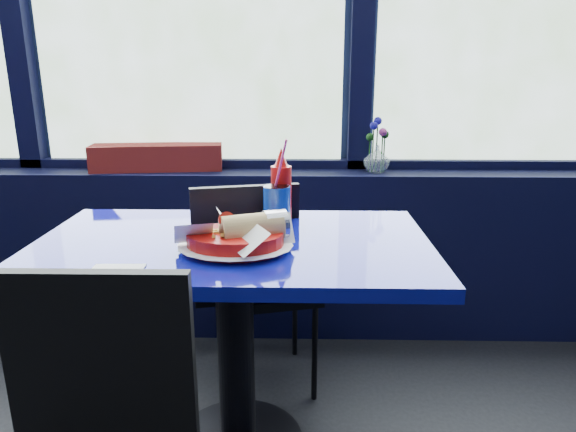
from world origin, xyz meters
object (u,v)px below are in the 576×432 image
(ketchup_bottle, at_px, (281,190))
(soda_cup, at_px, (277,206))
(flower_vase, at_px, (377,156))
(chair_near_back, at_px, (257,275))
(near_table, at_px, (234,295))
(food_basket, at_px, (237,237))
(planter_box, at_px, (157,157))

(ketchup_bottle, height_order, soda_cup, soda_cup)
(flower_vase, bearing_deg, chair_near_back, -134.80)
(chair_near_back, bearing_deg, ketchup_bottle, 112.62)
(chair_near_back, xyz_separation_m, soda_cup, (0.09, -0.19, 0.32))
(near_table, bearing_deg, chair_near_back, 82.21)
(food_basket, bearing_deg, planter_box, 120.64)
(soda_cup, bearing_deg, flower_vase, 59.01)
(planter_box, bearing_deg, food_basket, -70.25)
(food_basket, xyz_separation_m, ketchup_bottle, (0.12, 0.28, 0.07))
(near_table, bearing_deg, flower_vase, 56.56)
(planter_box, relative_size, flower_vase, 2.40)
(flower_vase, distance_m, soda_cup, 0.82)
(near_table, relative_size, ketchup_bottle, 4.67)
(ketchup_bottle, distance_m, soda_cup, 0.07)
(ketchup_bottle, bearing_deg, soda_cup, -101.68)
(chair_near_back, relative_size, planter_box, 1.46)
(flower_vase, bearing_deg, ketchup_bottle, -122.46)
(chair_near_back, height_order, planter_box, planter_box)
(planter_box, bearing_deg, ketchup_bottle, -55.63)
(flower_vase, xyz_separation_m, soda_cup, (-0.42, -0.71, -0.05))
(flower_vase, bearing_deg, soda_cup, -120.99)
(food_basket, distance_m, ketchup_bottle, 0.31)
(planter_box, xyz_separation_m, food_basket, (0.49, -0.96, -0.07))
(near_table, distance_m, chair_near_back, 0.34)
(near_table, distance_m, flower_vase, 1.05)
(food_basket, height_order, ketchup_bottle, ketchup_bottle)
(planter_box, distance_m, soda_cup, 0.95)
(planter_box, height_order, ketchup_bottle, ketchup_bottle)
(soda_cup, bearing_deg, near_table, -134.31)
(flower_vase, height_order, ketchup_bottle, flower_vase)
(near_table, bearing_deg, planter_box, 117.68)
(planter_box, bearing_deg, soda_cup, -58.51)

